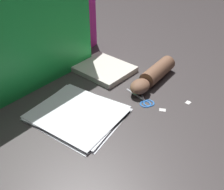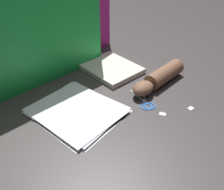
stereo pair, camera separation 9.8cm
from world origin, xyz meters
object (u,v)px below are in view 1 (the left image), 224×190
object	(u,v)px
book_closed	(104,69)
hand_forearm	(153,75)
paper_stack	(78,114)
scissors	(144,99)

from	to	relation	value
book_closed	hand_forearm	size ratio (longest dim) A/B	0.93
book_closed	hand_forearm	bearing A→B (deg)	-84.16
paper_stack	book_closed	xyz separation A→B (m)	(0.33, 0.09, 0.01)
paper_stack	book_closed	size ratio (longest dim) A/B	1.15
book_closed	hand_forearm	world-z (taller)	hand_forearm
scissors	paper_stack	bearing A→B (deg)	140.15
book_closed	hand_forearm	xyz separation A→B (m)	(0.02, -0.24, 0.02)
paper_stack	book_closed	distance (m)	0.34
paper_stack	scissors	bearing A→B (deg)	-39.85
hand_forearm	scissors	bearing A→B (deg)	-170.88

